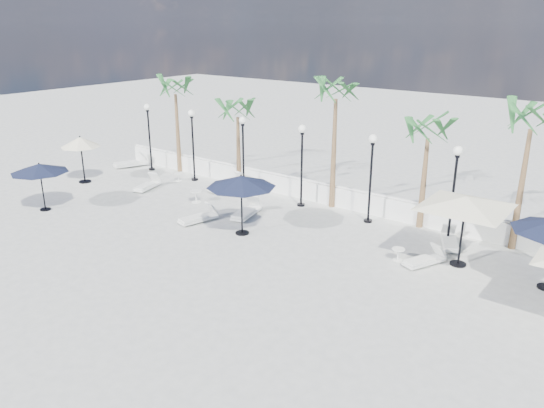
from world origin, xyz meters
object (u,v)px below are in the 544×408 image
Objects in this scene: lounger_2 at (147,185)px; parasol_navy_mid at (241,182)px; parasol_navy_left at (39,168)px; parasol_cream_sq_a at (466,197)px; parasol_cream_small at (80,143)px; lounger_4 at (246,211)px; lounger_0 at (131,163)px; lounger_3 at (198,217)px; lounger_5 at (424,260)px; lounger_1 at (228,185)px; lounger_6 at (450,241)px.

parasol_navy_mid is (7.81, -1.68, 1.99)m from lounger_2.
parasol_navy_mid is (9.09, 3.27, 0.23)m from parasol_navy_left.
parasol_cream_sq_a is 2.22× the size of parasol_cream_small.
lounger_2 is 6.68m from lounger_4.
lounger_0 is at bearing 161.52° from parasol_navy_mid.
lounger_3 reaches higher than lounger_5.
lounger_1 is 4.60m from lounger_3.
parasol_cream_sq_a is (10.39, 2.53, 2.33)m from lounger_3.
parasol_navy_left reaches higher than lounger_4.
lounger_2 is at bearing -177.40° from parasol_cream_sq_a.
lounger_2 is 0.73× the size of parasol_cream_small.
lounger_0 is 7.68m from lounger_1.
lounger_3 is 0.33× the size of parasol_cream_sq_a.
lounger_2 is at bearing 166.66° from lounger_4.
lounger_0 is 4.06m from parasol_cream_small.
lounger_4 is (1.22, 1.77, 0.02)m from lounger_3.
lounger_6 is at bearing 36.45° from lounger_3.
parasol_navy_mid is at bearing -163.39° from parasol_cream_sq_a.
lounger_0 reaches higher than lounger_6.
lounger_0 is 1.05× the size of lounger_4.
lounger_0 reaches higher than lounger_4.
lounger_1 is 1.25× the size of lounger_6.
parasol_cream_small is (-7.16, -3.56, 1.90)m from lounger_1.
parasol_navy_mid is 1.11× the size of parasol_cream_small.
lounger_3 reaches higher than lounger_2.
lounger_0 is 12.80m from parasol_navy_mid.
parasol_navy_mid reaches higher than lounger_0.
parasol_cream_small is at bearing -152.08° from lounger_5.
parasol_navy_mid is 11.48m from parasol_cream_small.
lounger_1 reaches higher than lounger_3.
lounger_5 is at bearing -15.75° from lounger_2.
lounger_1 is 0.87× the size of parasol_navy_left.
lounger_5 is 0.30× the size of parasol_cream_sq_a.
lounger_3 is 9.35m from parasol_cream_small.
lounger_0 is 1.21× the size of lounger_6.
lounger_0 is 1.25× the size of lounger_5.
lounger_1 reaches higher than lounger_5.
lounger_5 is at bearing 13.24° from parasol_navy_mid.
lounger_2 reaches higher than lounger_6.
lounger_2 is 0.99× the size of lounger_3.
lounger_5 is 0.61× the size of parasol_navy_mid.
parasol_navy_left is 1.00× the size of parasol_cream_small.
parasol_navy_mid is (4.32, -4.02, 1.94)m from lounger_1.
parasol_navy_mid reaches higher than lounger_5.
parasol_navy_left reaches higher than lounger_5.
parasol_cream_small is (-11.47, 0.46, -0.04)m from parasol_navy_mid.
lounger_0 is at bearing 98.44° from parasol_cream_small.
parasol_navy_left is at bearing -138.81° from lounger_5.
lounger_1 is at bearing 154.70° from lounger_6.
parasol_navy_mid is at bearing -2.31° from parasol_cream_small.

